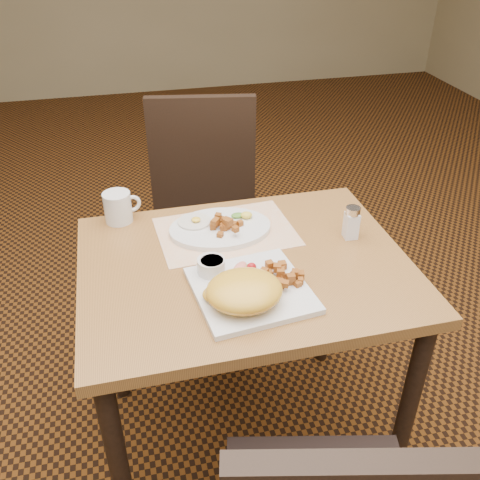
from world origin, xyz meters
name	(u,v)px	position (x,y,z in m)	size (l,w,h in m)	color
ground	(244,436)	(0.00, 0.00, 0.00)	(8.00, 8.00, 0.00)	black
table	(245,293)	(0.00, 0.00, 0.64)	(0.90, 0.70, 0.75)	#9A652F
chair_far	(204,212)	(0.00, 0.66, 0.54)	(0.49, 0.50, 0.97)	black
placemat	(226,232)	(-0.02, 0.16, 0.75)	(0.40, 0.28, 0.00)	white
plate_square	(251,290)	(-0.02, -0.13, 0.76)	(0.28, 0.28, 0.02)	silver
plate_oval	(220,228)	(-0.03, 0.17, 0.76)	(0.30, 0.23, 0.02)	silver
hollandaise_mound	(243,291)	(-0.05, -0.18, 0.80)	(0.19, 0.17, 0.07)	gold
ramekin	(211,265)	(-0.10, -0.04, 0.79)	(0.07, 0.07, 0.04)	silver
garnish_sq	(244,268)	(-0.02, -0.06, 0.78)	(0.07, 0.07, 0.03)	#387223
fried_egg	(195,221)	(-0.10, 0.21, 0.77)	(0.10, 0.10, 0.02)	white
garnish_ov	(243,215)	(0.04, 0.21, 0.78)	(0.07, 0.04, 0.02)	#387223
salt_shaker	(352,222)	(0.33, 0.05, 0.80)	(0.05, 0.05, 0.10)	white
coffee_mug	(119,207)	(-0.32, 0.31, 0.80)	(0.12, 0.08, 0.10)	silver
home_fries_sq	(281,275)	(0.07, -0.12, 0.78)	(0.12, 0.12, 0.03)	#A3571A
home_fries_ov	(224,224)	(-0.03, 0.16, 0.78)	(0.10, 0.10, 0.04)	#A3571A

